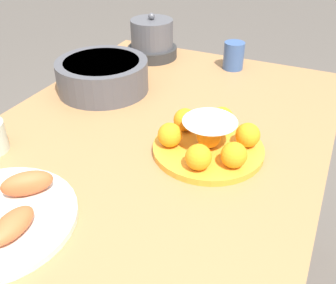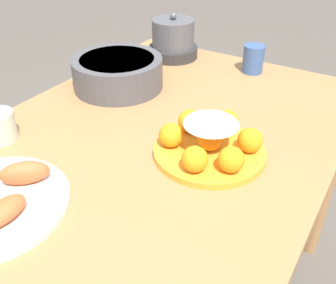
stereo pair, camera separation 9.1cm
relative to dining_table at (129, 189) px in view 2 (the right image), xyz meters
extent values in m
cylinder|color=#A87547|center=(0.70, -0.38, -0.30)|extent=(0.06, 0.06, 0.72)
cylinder|color=#A87547|center=(0.70, 0.38, -0.30)|extent=(0.06, 0.06, 0.72)
cube|color=#A87547|center=(0.00, 0.00, 0.08)|extent=(1.49, 0.86, 0.03)
cylinder|color=gold|center=(0.12, -0.16, 0.10)|extent=(0.27, 0.27, 0.02)
sphere|color=orange|center=(0.21, -0.16, 0.14)|extent=(0.06, 0.06, 0.06)
sphere|color=orange|center=(0.16, -0.08, 0.14)|extent=(0.06, 0.06, 0.06)
sphere|color=orange|center=(0.08, -0.07, 0.14)|extent=(0.06, 0.06, 0.06)
sphere|color=orange|center=(0.02, -0.17, 0.14)|extent=(0.06, 0.06, 0.06)
sphere|color=orange|center=(0.06, -0.24, 0.14)|extent=(0.06, 0.06, 0.06)
sphere|color=orange|center=(0.16, -0.24, 0.14)|extent=(0.06, 0.06, 0.06)
ellipsoid|color=white|center=(0.12, -0.16, 0.18)|extent=(0.13, 0.13, 0.02)
sphere|color=orange|center=(0.12, -0.16, 0.14)|extent=(0.06, 0.06, 0.06)
cylinder|color=#4C4C51|center=(0.30, 0.25, 0.14)|extent=(0.28, 0.28, 0.10)
cylinder|color=brown|center=(0.30, 0.25, 0.18)|extent=(0.23, 0.23, 0.01)
ellipsoid|color=#E06033|center=(-0.20, 0.11, 0.13)|extent=(0.10, 0.10, 0.05)
ellipsoid|color=#E06033|center=(-0.29, 0.06, 0.13)|extent=(0.10, 0.05, 0.04)
cylinder|color=#38568E|center=(0.64, -0.06, 0.14)|extent=(0.07, 0.07, 0.09)
cylinder|color=#2D2D2D|center=(0.62, 0.24, 0.11)|extent=(0.18, 0.18, 0.04)
cylinder|color=#515156|center=(0.62, 0.24, 0.18)|extent=(0.15, 0.15, 0.10)
sphere|color=#515156|center=(0.62, 0.24, 0.25)|extent=(0.02, 0.02, 0.02)
camera|label=1|loc=(-0.63, -0.40, 0.63)|focal=42.00mm
camera|label=2|loc=(-0.59, -0.48, 0.63)|focal=42.00mm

